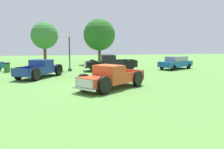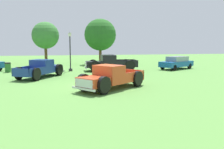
# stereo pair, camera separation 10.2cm
# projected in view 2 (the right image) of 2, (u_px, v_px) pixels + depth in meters

# --- Properties ---
(ground_plane) EXTENTS (80.00, 80.00, 0.00)m
(ground_plane) POSITION_uv_depth(u_px,v_px,m) (95.00, 86.00, 16.55)
(ground_plane) COLOR #5B9342
(pickup_truck_foreground) EXTENTS (4.92, 4.47, 1.51)m
(pickup_truck_foreground) POSITION_uv_depth(u_px,v_px,m) (108.00, 78.00, 15.43)
(pickup_truck_foreground) COLOR #D14723
(pickup_truck_foreground) RESTS_ON ground_plane
(pickup_truck_behind_left) EXTENTS (5.31, 2.10, 1.62)m
(pickup_truck_behind_left) POSITION_uv_depth(u_px,v_px,m) (108.00, 63.00, 25.46)
(pickup_truck_behind_left) COLOR black
(pickup_truck_behind_left) RESTS_ON ground_plane
(pickup_truck_behind_right) EXTENTS (3.89, 5.01, 1.47)m
(pickup_truck_behind_right) POSITION_uv_depth(u_px,v_px,m) (42.00, 69.00, 20.88)
(pickup_truck_behind_right) COLOR navy
(pickup_truck_behind_right) RESTS_ON ground_plane
(sedan_distant_b) EXTENTS (4.39, 3.52, 1.37)m
(sedan_distant_b) POSITION_uv_depth(u_px,v_px,m) (177.00, 62.00, 27.05)
(sedan_distant_b) COLOR #195699
(sedan_distant_b) RESTS_ON ground_plane
(lamp_post_near) EXTENTS (0.36, 0.36, 3.91)m
(lamp_post_near) POSITION_uv_depth(u_px,v_px,m) (70.00, 51.00, 25.04)
(lamp_post_near) COLOR #2D2D33
(lamp_post_near) RESTS_ON ground_plane
(trash_can) EXTENTS (0.59, 0.59, 0.95)m
(trash_can) POSITION_uv_depth(u_px,v_px,m) (8.00, 67.00, 24.21)
(trash_can) COLOR #2D6B2D
(trash_can) RESTS_ON ground_plane
(oak_tree_east) EXTENTS (4.16, 4.16, 5.95)m
(oak_tree_east) POSITION_uv_depth(u_px,v_px,m) (100.00, 35.00, 32.81)
(oak_tree_east) COLOR brown
(oak_tree_east) RESTS_ON ground_plane
(oak_tree_west) EXTENTS (3.43, 3.43, 5.48)m
(oak_tree_west) POSITION_uv_depth(u_px,v_px,m) (45.00, 36.00, 31.79)
(oak_tree_west) COLOR brown
(oak_tree_west) RESTS_ON ground_plane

